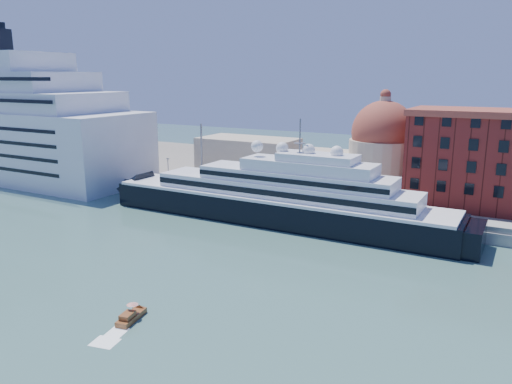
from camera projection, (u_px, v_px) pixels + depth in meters
The scene contains 10 objects.
ground at pixel (190, 245), 98.97m from camera, with size 400.00×400.00×0.00m, color #3B665E.
quay at pixel (269, 202), 127.63m from camera, with size 180.00×10.00×2.50m, color gray.
land at pixel (327, 176), 162.60m from camera, with size 260.00×72.00×2.00m, color slate.
quay_fence at pixel (261, 199), 123.38m from camera, with size 180.00×0.10×1.20m, color slate.
superyacht at pixel (263, 200), 115.46m from camera, with size 93.38×12.95×27.91m.
service_barge at pixel (61, 190), 143.43m from camera, with size 12.13×5.26×2.64m.
water_taxi at pixel (131, 316), 68.42m from camera, with size 2.82×5.64×2.56m.
warehouse at pixel (504, 160), 115.53m from camera, with size 43.00×19.00×23.25m.
church at pixel (327, 154), 142.61m from camera, with size 66.00×18.00×25.50m.
lamp_posts at pixel (223, 166), 130.19m from camera, with size 120.80×2.40×18.00m.
Camera 1 is at (57.09, -75.79, 32.78)m, focal length 35.00 mm.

